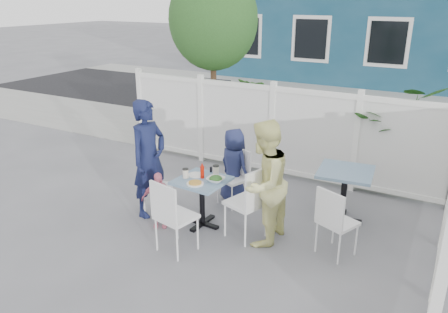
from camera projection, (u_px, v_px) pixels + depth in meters
The scene contains 28 objects.
ground at pixel (194, 231), 5.98m from camera, with size 80.00×80.00×0.00m, color slate.
near_sidewalk at pixel (292, 150), 9.10m from camera, with size 24.00×2.60×0.01m, color gray.
street at pixel (339, 112), 12.14m from camera, with size 24.00×5.00×0.01m, color black.
far_sidewalk at pixel (364, 92), 14.69m from camera, with size 24.00×1.60×0.01m, color gray.
fence_back at pixel (272, 132), 7.63m from camera, with size 5.86×0.08×1.60m.
tree at pixel (213, 20), 8.52m from camera, with size 1.80×1.62×3.59m.
utility_cabinet at pixel (212, 109), 9.99m from camera, with size 0.64×0.46×1.19m, color gold.
potted_shrub_a at pixel (254, 118), 8.51m from camera, with size 0.89×0.89×1.58m, color #21471B.
potted_shrub_b at pixel (387, 133), 7.27m from camera, with size 1.58×1.37×1.76m, color #21471B.
main_table at pixel (202, 190), 5.97m from camera, with size 0.69×0.69×0.69m.
spare_table at pixel (345, 182), 6.07m from camera, with size 0.80×0.80×0.77m.
chair_left at pixel (153, 181), 6.36m from camera, with size 0.44×0.45×0.84m.
chair_right at pixel (251, 198), 5.60m from camera, with size 0.57×0.58×1.02m.
chair_back at pixel (237, 173), 6.63m from camera, with size 0.51×0.50×0.87m.
chair_near at pixel (171, 212), 5.29m from camera, with size 0.51×0.50×0.96m.
chair_spare at pixel (334, 218), 5.24m from camera, with size 0.53×0.52×0.90m.
man at pixel (149, 159), 6.21m from camera, with size 0.62×0.41×1.71m, color #141B40.
woman at pixel (263, 183), 5.48m from camera, with size 0.79×0.62×1.64m, color #EAE744.
boy at pixel (234, 166), 6.69m from camera, with size 0.57×0.37×1.17m, color #1F264F.
toddler at pixel (159, 200), 5.98m from camera, with size 0.47×0.20×0.81m, color pink.
plate_main at pixel (195, 184), 5.76m from camera, with size 0.23×0.23×0.01m, color white.
plate_side at pixel (195, 175), 6.05m from camera, with size 0.21×0.21×0.01m, color white.
salad_bowl at pixel (216, 180), 5.84m from camera, with size 0.23×0.23×0.06m, color white.
coffee_cup_a at pixel (186, 174), 5.95m from camera, with size 0.08×0.08×0.12m, color beige.
coffee_cup_b at pixel (216, 171), 6.05m from camera, with size 0.09×0.09×0.13m, color beige.
ketchup_bottle at pixel (202, 172), 5.93m from camera, with size 0.05×0.05×0.17m, color #B21305.
salt_shaker at pixel (203, 170), 6.13m from camera, with size 0.03×0.03×0.07m, color white.
pepper_shaker at pixel (211, 169), 6.15m from camera, with size 0.03×0.03×0.08m, color black.
Camera 1 is at (2.90, -4.40, 3.03)m, focal length 35.00 mm.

